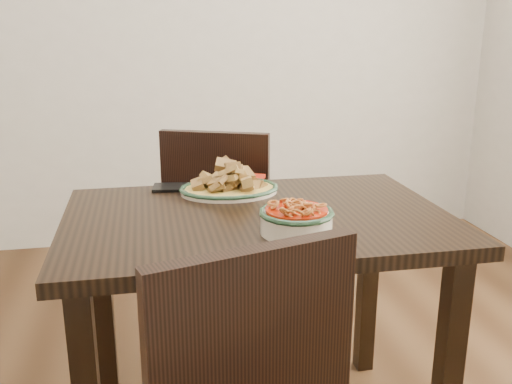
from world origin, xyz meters
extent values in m
cube|color=beige|center=(0.00, 1.75, 1.30)|extent=(3.50, 0.10, 2.60)
cube|color=black|center=(-0.06, -0.08, 0.73)|extent=(1.10, 0.73, 0.04)
cube|color=black|center=(0.42, -0.38, 0.35)|extent=(0.06, 0.06, 0.71)
cube|color=black|center=(-0.53, 0.21, 0.35)|extent=(0.06, 0.06, 0.71)
cube|color=black|center=(0.42, 0.21, 0.35)|extent=(0.06, 0.06, 0.71)
cube|color=black|center=(-0.04, 0.66, 0.43)|extent=(0.55, 0.55, 0.04)
cube|color=black|center=(0.18, 0.76, 0.21)|extent=(0.04, 0.04, 0.41)
cube|color=black|center=(-0.13, 0.89, 0.21)|extent=(0.04, 0.04, 0.41)
cube|color=black|center=(0.05, 0.44, 0.21)|extent=(0.04, 0.04, 0.41)
cube|color=black|center=(-0.26, 0.57, 0.21)|extent=(0.04, 0.04, 0.41)
cube|color=black|center=(-0.11, 0.49, 0.67)|extent=(0.40, 0.20, 0.44)
cube|color=black|center=(-0.18, -0.69, 0.67)|extent=(0.41, 0.15, 0.44)
ellipsoid|color=beige|center=(-0.11, 0.15, 0.76)|extent=(0.31, 0.24, 0.02)
ellipsoid|color=gold|center=(-0.11, 0.15, 0.76)|extent=(0.30, 0.23, 0.01)
torus|color=#193723|center=(-0.11, 0.15, 0.77)|extent=(0.24, 0.24, 0.01)
cylinder|color=beige|center=(0.01, -0.26, 0.78)|extent=(0.19, 0.19, 0.06)
torus|color=#173420|center=(0.01, -0.26, 0.81)|extent=(0.20, 0.20, 0.02)
cylinder|color=#A11D07|center=(0.01, -0.26, 0.81)|extent=(0.16, 0.16, 0.01)
cube|color=black|center=(-0.26, 0.23, 0.76)|extent=(0.18, 0.11, 0.01)
cube|color=maroon|center=(-0.01, 0.30, 0.76)|extent=(0.13, 0.12, 0.01)
camera|label=1|loc=(-0.36, -1.61, 1.27)|focal=40.00mm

